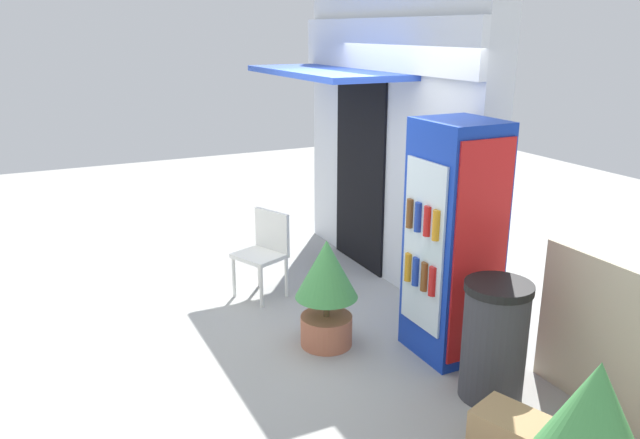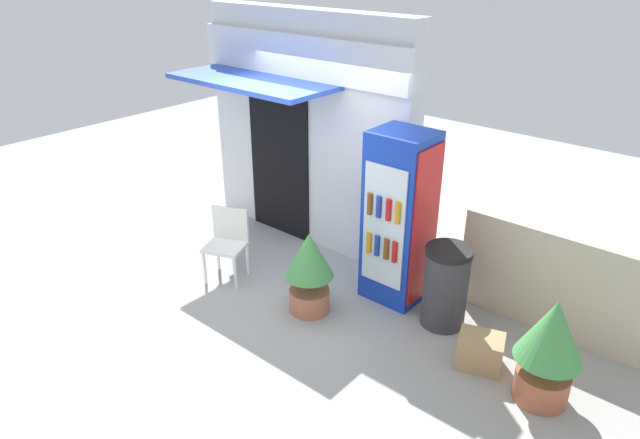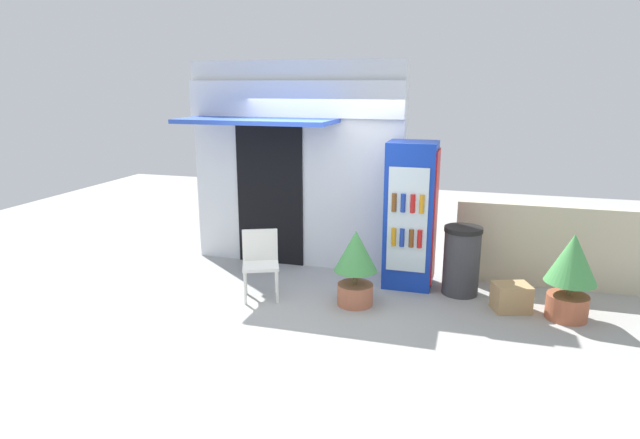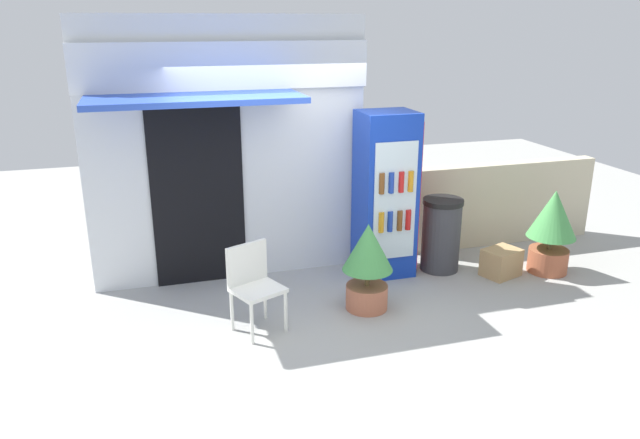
{
  "view_description": "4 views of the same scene",
  "coord_description": "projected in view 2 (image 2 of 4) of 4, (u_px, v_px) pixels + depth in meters",
  "views": [
    {
      "loc": [
        5.02,
        -2.16,
        2.64
      ],
      "look_at": [
        -0.01,
        0.29,
        0.93
      ],
      "focal_mm": 34.95,
      "sensor_mm": 36.0,
      "label": 1
    },
    {
      "loc": [
        4.19,
        -3.96,
        3.7
      ],
      "look_at": [
        0.44,
        0.46,
        0.91
      ],
      "focal_mm": 31.99,
      "sensor_mm": 36.0,
      "label": 2
    },
    {
      "loc": [
        2.01,
        -6.17,
        2.72
      ],
      "look_at": [
        0.06,
        0.45,
        0.96
      ],
      "focal_mm": 30.24,
      "sensor_mm": 36.0,
      "label": 3
    },
    {
      "loc": [
        -1.54,
        -5.49,
        2.98
      ],
      "look_at": [
        0.27,
        0.54,
        0.89
      ],
      "focal_mm": 33.96,
      "sensor_mm": 36.0,
      "label": 4
    }
  ],
  "objects": [
    {
      "name": "stone_boundary_wall",
      "position": [
        591.0,
        295.0,
        5.67
      ],
      "size": [
        2.73,
        0.2,
        1.13
      ],
      "primitive_type": "cube",
      "color": "beige",
      "rests_on": "ground"
    },
    {
      "name": "potted_plant_near_shop",
      "position": [
        309.0,
        267.0,
        6.18
      ],
      "size": [
        0.54,
        0.54,
        0.96
      ],
      "color": "#BC6B4C",
      "rests_on": "ground"
    },
    {
      "name": "trash_bin",
      "position": [
        445.0,
        286.0,
        6.0
      ],
      "size": [
        0.49,
        0.49,
        0.91
      ],
      "color": "#38383D",
      "rests_on": "ground"
    },
    {
      "name": "plastic_chair",
      "position": [
        228.0,
        239.0,
        6.87
      ],
      "size": [
        0.58,
        0.56,
        0.88
      ],
      "color": "white",
      "rests_on": "ground"
    },
    {
      "name": "storefront_building",
      "position": [
        305.0,
        127.0,
        7.4
      ],
      "size": [
        3.22,
        1.23,
        3.03
      ],
      "color": "silver",
      "rests_on": "ground"
    },
    {
      "name": "ground",
      "position": [
        267.0,
        291.0,
        6.77
      ],
      "size": [
        16.0,
        16.0,
        0.0
      ],
      "primitive_type": "plane",
      "color": "#A3A39E"
    },
    {
      "name": "potted_plant_curbside",
      "position": [
        550.0,
        345.0,
        4.91
      ],
      "size": [
        0.59,
        0.59,
        1.04
      ],
      "color": "#AD5B3D",
      "rests_on": "ground"
    },
    {
      "name": "drink_cooler",
      "position": [
        399.0,
        219.0,
        6.27
      ],
      "size": [
        0.66,
        0.63,
        1.98
      ],
      "color": "#1438B2",
      "rests_on": "ground"
    },
    {
      "name": "cardboard_box",
      "position": [
        480.0,
        351.0,
        5.49
      ],
      "size": [
        0.51,
        0.45,
        0.34
      ],
      "primitive_type": "cube",
      "rotation": [
        0.0,
        0.0,
        0.33
      ],
      "color": "tan",
      "rests_on": "ground"
    }
  ]
}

